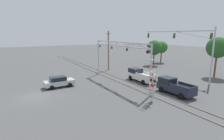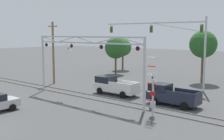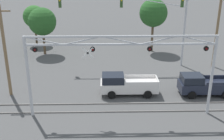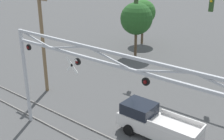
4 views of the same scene
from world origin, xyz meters
The scene contains 5 objects.
crossing_gantry centered at (-0.02, 12.16, 4.72)m, with size 14.37×0.27×6.50m.
pickup_truck_lead centered at (0.71, 15.89, 0.96)m, with size 5.27×2.10×1.95m.
utility_pole_left centered at (-9.99, 16.03, 4.30)m, with size 1.80×0.28×8.30m.
background_tree_beyond_span centered at (-9.36, 28.66, 4.35)m, with size 3.64×3.64×6.20m.
background_tree_far_left_verge centered at (-11.53, 33.46, 4.16)m, with size 3.24×3.24×5.81m.
Camera 4 is at (8.00, 2.31, 10.47)m, focal length 45.00 mm.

